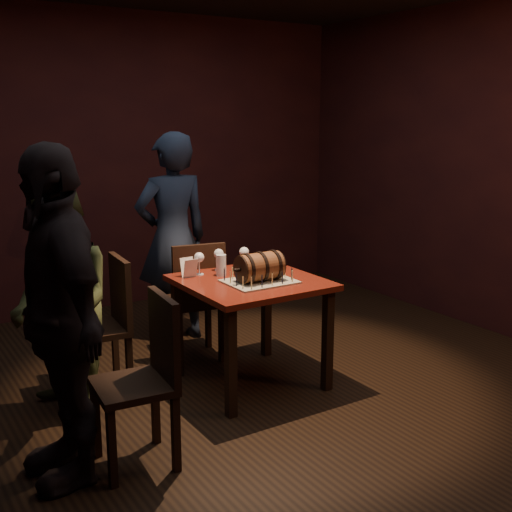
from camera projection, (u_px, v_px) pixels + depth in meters
name	position (u px, v px, depth m)	size (l,w,h in m)	color
room_shell	(248.00, 189.00, 3.99)	(5.04, 5.04, 2.80)	black
pub_table	(250.00, 295.00, 4.40)	(0.90, 0.90, 0.75)	#52140D
cake_board	(260.00, 282.00, 4.30)	(0.45, 0.35, 0.01)	#9D967E
barrel_cake	(260.00, 267.00, 4.28)	(0.36, 0.21, 0.21)	brown
birthday_candles	(260.00, 275.00, 4.29)	(0.40, 0.30, 0.09)	#FCE697
wine_glass_left	(199.00, 258.00, 4.48)	(0.07, 0.07, 0.16)	silver
wine_glass_mid	(219.00, 255.00, 4.60)	(0.07, 0.07, 0.16)	silver
wine_glass_right	(244.00, 253.00, 4.66)	(0.07, 0.07, 0.16)	silver
pint_of_ale	(221.00, 266.00, 4.47)	(0.07, 0.07, 0.15)	silver
menu_card	(189.00, 268.00, 4.43)	(0.10, 0.05, 0.13)	white
chair_back	(196.00, 295.00, 4.82)	(0.47, 0.47, 0.93)	black
chair_left_rear	(107.00, 318.00, 4.28)	(0.43, 0.43, 0.93)	black
chair_left_front	(147.00, 371.00, 3.41)	(0.44, 0.44, 0.93)	black
person_back	(172.00, 239.00, 5.22)	(0.63, 0.41, 1.72)	#1A2335
person_left_rear	(62.00, 305.00, 3.88)	(0.71, 0.55, 1.46)	#3B4422
person_left_front	(59.00, 317.00, 3.21)	(1.02, 0.42, 1.74)	black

